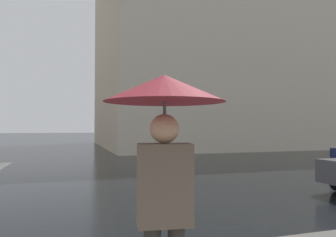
# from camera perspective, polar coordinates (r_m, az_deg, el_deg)

# --- Properties ---
(haussmann_block_corner) EXTENTS (18.47, 26.98, 22.01)m
(haussmann_block_corner) POSITION_cam_1_polar(r_m,az_deg,el_deg) (34.22, 12.14, 13.66)
(haussmann_block_corner) COLOR beige
(haussmann_block_corner) RESTS_ON ground_plane
(pedestrian_by_billboard) EXTENTS (0.91, 0.91, 1.98)m
(pedestrian_by_billboard) POSITION_cam_1_polar(r_m,az_deg,el_deg) (2.35, -0.65, -2.31)
(pedestrian_by_billboard) COLOR #6B5B4C
(pedestrian_by_billboard) RESTS_ON sidewalk_pavement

